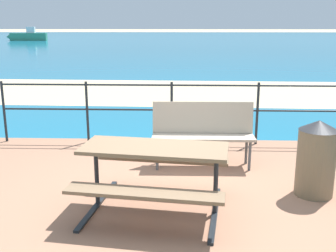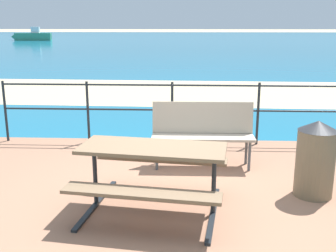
{
  "view_description": "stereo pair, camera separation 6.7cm",
  "coord_description": "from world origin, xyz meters",
  "px_view_note": "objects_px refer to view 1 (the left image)",
  "views": [
    {
      "loc": [
        0.18,
        -4.49,
        2.13
      ],
      "look_at": [
        -0.03,
        1.6,
        0.57
      ],
      "focal_mm": 43.47,
      "sensor_mm": 36.0,
      "label": 1
    },
    {
      "loc": [
        0.25,
        -4.49,
        2.13
      ],
      "look_at": [
        -0.03,
        1.6,
        0.57
      ],
      "focal_mm": 43.47,
      "sensor_mm": 36.0,
      "label": 2
    }
  ],
  "objects_px": {
    "picnic_table": "(155,163)",
    "boat_near": "(27,36)",
    "trash_bin": "(316,158)",
    "park_bench": "(203,128)"
  },
  "relations": [
    {
      "from": "park_bench",
      "to": "trash_bin",
      "type": "relative_size",
      "value": 1.57
    },
    {
      "from": "picnic_table",
      "to": "boat_near",
      "type": "bearing_deg",
      "value": 120.06
    },
    {
      "from": "picnic_table",
      "to": "trash_bin",
      "type": "bearing_deg",
      "value": 22.27
    },
    {
      "from": "picnic_table",
      "to": "trash_bin",
      "type": "relative_size",
      "value": 1.87
    },
    {
      "from": "picnic_table",
      "to": "boat_near",
      "type": "xyz_separation_m",
      "value": [
        -17.94,
        43.87,
        -0.1
      ]
    },
    {
      "from": "picnic_table",
      "to": "trash_bin",
      "type": "height_order",
      "value": "trash_bin"
    },
    {
      "from": "picnic_table",
      "to": "trash_bin",
      "type": "distance_m",
      "value": 1.99
    },
    {
      "from": "picnic_table",
      "to": "park_bench",
      "type": "relative_size",
      "value": 1.19
    },
    {
      "from": "boat_near",
      "to": "trash_bin",
      "type": "bearing_deg",
      "value": 107.94
    },
    {
      "from": "picnic_table",
      "to": "park_bench",
      "type": "bearing_deg",
      "value": 76.29
    }
  ]
}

